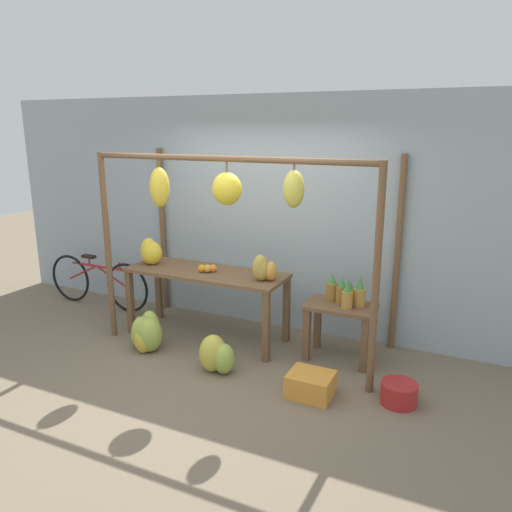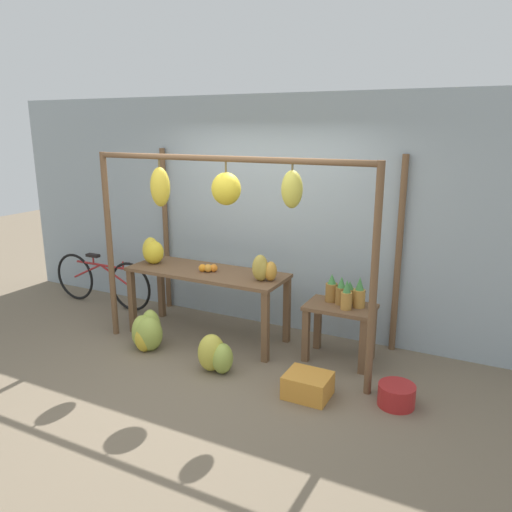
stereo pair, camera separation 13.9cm
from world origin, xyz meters
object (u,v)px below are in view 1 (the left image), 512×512
object	(u,v)px
parked_bicycle	(98,282)
orange_pile	(207,268)
pineapple_cluster	(346,292)
papaya_pile	(263,269)
banana_pile_ground_right	(217,355)
fruit_crate_white	(311,385)
blue_bucket	(399,393)
banana_pile_on_table	(151,252)
banana_pile_ground_left	(146,334)

from	to	relation	value
parked_bicycle	orange_pile	bearing A→B (deg)	-8.76
pineapple_cluster	papaya_pile	bearing A→B (deg)	-166.81
pineapple_cluster	banana_pile_ground_right	world-z (taller)	pineapple_cluster
pineapple_cluster	papaya_pile	size ratio (longest dim) A/B	1.44
orange_pile	fruit_crate_white	bearing A→B (deg)	-24.98
banana_pile_ground_right	blue_bucket	xyz separation A→B (m)	(1.78, 0.18, -0.08)
orange_pile	blue_bucket	world-z (taller)	orange_pile
banana_pile_on_table	banana_pile_ground_left	bearing A→B (deg)	-61.26
orange_pile	pineapple_cluster	world-z (taller)	pineapple_cluster
orange_pile	fruit_crate_white	size ratio (longest dim) A/B	0.50
banana_pile_ground_left	orange_pile	bearing A→B (deg)	49.64
banana_pile_ground_left	banana_pile_ground_right	world-z (taller)	banana_pile_ground_left
orange_pile	parked_bicycle	xyz separation A→B (m)	(-1.94, 0.30, -0.51)
orange_pile	parked_bicycle	bearing A→B (deg)	171.24
banana_pile_ground_right	pineapple_cluster	bearing A→B (deg)	38.84
banana_pile_ground_right	fruit_crate_white	xyz separation A→B (m)	(1.02, -0.03, -0.07)
pineapple_cluster	banana_pile_ground_right	distance (m)	1.49
banana_pile_on_table	blue_bucket	xyz separation A→B (m)	(3.07, -0.50, -0.87)
banana_pile_ground_right	fruit_crate_white	bearing A→B (deg)	-1.75
fruit_crate_white	blue_bucket	size ratio (longest dim) A/B	1.24
banana_pile_on_table	fruit_crate_white	world-z (taller)	banana_pile_on_table
banana_pile_on_table	parked_bicycle	world-z (taller)	banana_pile_on_table
banana_pile_on_table	orange_pile	xyz separation A→B (m)	(0.78, -0.01, -0.11)
banana_pile_ground_left	blue_bucket	xyz separation A→B (m)	(2.76, 0.06, -0.09)
banana_pile_ground_left	fruit_crate_white	bearing A→B (deg)	-4.32
parked_bicycle	papaya_pile	size ratio (longest dim) A/B	5.56
banana_pile_ground_right	papaya_pile	bearing A→B (deg)	72.23
banana_pile_ground_right	banana_pile_on_table	bearing A→B (deg)	152.05
pineapple_cluster	banana_pile_ground_left	size ratio (longest dim) A/B	0.92
parked_bicycle	blue_bucket	bearing A→B (deg)	-10.68
orange_pile	parked_bicycle	distance (m)	2.03
blue_bucket	papaya_pile	size ratio (longest dim) A/B	1.09
orange_pile	pineapple_cluster	size ratio (longest dim) A/B	0.47
pineapple_cluster	parked_bicycle	distance (m)	3.54
pineapple_cluster	fruit_crate_white	bearing A→B (deg)	-93.52
banana_pile_on_table	banana_pile_ground_right	size ratio (longest dim) A/B	0.71
banana_pile_ground_left	papaya_pile	xyz separation A→B (m)	(1.19, 0.54, 0.76)
fruit_crate_white	parked_bicycle	bearing A→B (deg)	163.76
banana_pile_ground_right	banana_pile_ground_left	bearing A→B (deg)	173.04
banana_pile_ground_right	papaya_pile	distance (m)	1.03
fruit_crate_white	papaya_pile	world-z (taller)	papaya_pile
blue_bucket	parked_bicycle	distance (m)	4.31
blue_bucket	parked_bicycle	bearing A→B (deg)	169.32
banana_pile_on_table	pineapple_cluster	bearing A→B (deg)	4.32
blue_bucket	banana_pile_ground_left	bearing A→B (deg)	-178.76
fruit_crate_white	parked_bicycle	world-z (taller)	parked_bicycle
fruit_crate_white	blue_bucket	bearing A→B (deg)	15.32
orange_pile	banana_pile_ground_left	size ratio (longest dim) A/B	0.43
blue_bucket	orange_pile	bearing A→B (deg)	167.72
papaya_pile	banana_pile_on_table	bearing A→B (deg)	179.13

